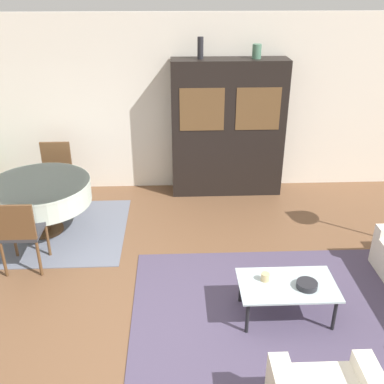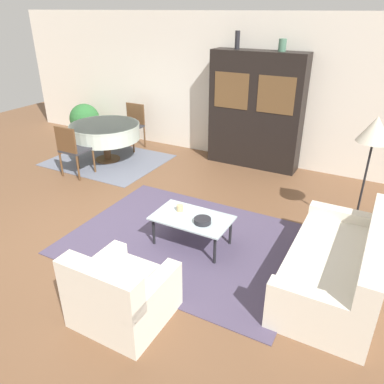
% 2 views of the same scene
% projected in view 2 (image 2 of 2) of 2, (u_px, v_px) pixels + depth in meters
% --- Properties ---
extents(ground_plane, '(14.00, 14.00, 0.00)m').
position_uv_depth(ground_plane, '(105.00, 236.00, 5.00)').
color(ground_plane, brown).
extents(wall_back, '(10.00, 0.06, 2.70)m').
position_uv_depth(wall_back, '(221.00, 87.00, 7.26)').
color(wall_back, silver).
rests_on(wall_back, ground_plane).
extents(area_rug, '(2.98, 2.25, 0.01)m').
position_uv_depth(area_rug, '(187.00, 241.00, 4.89)').
color(area_rug, '#4C425B').
rests_on(area_rug, ground_plane).
extents(dining_rug, '(2.15, 1.74, 0.01)m').
position_uv_depth(dining_rug, '(108.00, 160.00, 7.47)').
color(dining_rug, slate).
rests_on(dining_rug, ground_plane).
extents(couch, '(0.91, 1.84, 0.80)m').
position_uv_depth(couch, '(339.00, 267.00, 3.95)').
color(couch, silver).
rests_on(couch, ground_plane).
extents(armchair, '(0.83, 0.81, 0.77)m').
position_uv_depth(armchair, '(121.00, 295.00, 3.55)').
color(armchair, silver).
rests_on(armchair, ground_plane).
extents(coffee_table, '(0.98, 0.58, 0.39)m').
position_uv_depth(coffee_table, '(192.00, 220.00, 4.67)').
color(coffee_table, black).
rests_on(coffee_table, area_rug).
extents(display_cabinet, '(1.71, 0.43, 2.09)m').
position_uv_depth(display_cabinet, '(256.00, 111.00, 6.84)').
color(display_cabinet, black).
rests_on(display_cabinet, ground_plane).
extents(dining_table, '(1.34, 1.34, 0.73)m').
position_uv_depth(dining_table, '(105.00, 132.00, 7.22)').
color(dining_table, brown).
rests_on(dining_table, dining_rug).
extents(dining_chair_near, '(0.44, 0.44, 0.92)m').
position_uv_depth(dining_chair_near, '(72.00, 148.00, 6.55)').
color(dining_chair_near, brown).
rests_on(dining_chair_near, dining_rug).
extents(dining_chair_far, '(0.44, 0.44, 0.92)m').
position_uv_depth(dining_chair_far, '(133.00, 123.00, 7.94)').
color(dining_chair_far, brown).
rests_on(dining_chair_far, dining_rug).
extents(floor_lamp, '(0.41, 0.41, 1.59)m').
position_uv_depth(floor_lamp, '(375.00, 134.00, 4.52)').
color(floor_lamp, black).
rests_on(floor_lamp, ground_plane).
extents(cup, '(0.09, 0.09, 0.08)m').
position_uv_depth(cup, '(180.00, 208.00, 4.78)').
color(cup, tan).
rests_on(cup, coffee_table).
extents(bowl, '(0.21, 0.21, 0.06)m').
position_uv_depth(bowl, '(202.00, 221.00, 4.52)').
color(bowl, '#232328').
rests_on(bowl, coffee_table).
extents(vase_tall, '(0.09, 0.09, 0.30)m').
position_uv_depth(vase_tall, '(237.00, 40.00, 6.49)').
color(vase_tall, '#232328').
rests_on(vase_tall, display_cabinet).
extents(vase_short, '(0.13, 0.13, 0.20)m').
position_uv_depth(vase_short, '(282.00, 45.00, 6.17)').
color(vase_short, '#4C7A60').
rests_on(vase_short, display_cabinet).
extents(potted_plant, '(0.67, 0.67, 0.80)m').
position_uv_depth(potted_plant, '(85.00, 120.00, 8.55)').
color(potted_plant, '#93664C').
rests_on(potted_plant, ground_plane).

